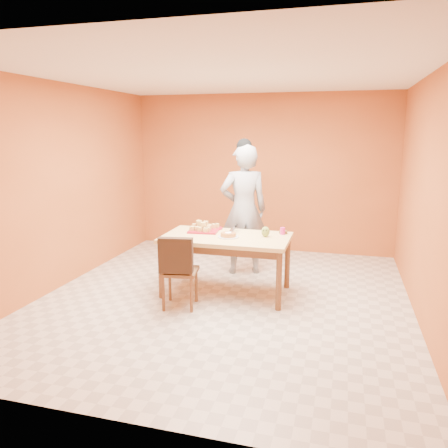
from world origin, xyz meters
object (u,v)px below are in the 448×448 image
(magenta_glass, at_px, (283,231))
(pastry_platter, at_px, (204,230))
(egg_ornament, at_px, (265,232))
(dining_chair, at_px, (179,270))
(red_dinner_plate, at_px, (213,228))
(checker_tin, at_px, (283,232))
(dining_table, at_px, (226,243))
(sponge_cake, at_px, (228,235))
(person, at_px, (244,210))

(magenta_glass, bearing_deg, pastry_platter, -175.21)
(egg_ornament, xyz_separation_m, magenta_glass, (0.19, 0.19, -0.02))
(magenta_glass, bearing_deg, dining_chair, -141.09)
(magenta_glass, bearing_deg, red_dinner_plate, 175.48)
(dining_chair, relative_size, checker_tin, 8.10)
(dining_chair, xyz_separation_m, pastry_platter, (0.06, 0.79, 0.31))
(dining_table, distance_m, sponge_cake, 0.15)
(person, distance_m, egg_ornament, 0.93)
(person, xyz_separation_m, magenta_glass, (0.65, -0.61, -0.14))
(checker_tin, bearing_deg, dining_table, -153.65)
(egg_ornament, bearing_deg, magenta_glass, 55.18)
(person, distance_m, pastry_platter, 0.81)
(dining_table, xyz_separation_m, dining_chair, (-0.41, -0.61, -0.20))
(sponge_cake, relative_size, checker_tin, 1.76)
(dining_chair, bearing_deg, person, 64.66)
(person, relative_size, pastry_platter, 4.94)
(dining_table, distance_m, magenta_glass, 0.75)
(dining_table, height_order, egg_ornament, egg_ornament)
(red_dinner_plate, relative_size, sponge_cake, 1.35)
(red_dinner_plate, relative_size, checker_tin, 2.38)
(red_dinner_plate, relative_size, magenta_glass, 2.88)
(dining_chair, relative_size, pastry_platter, 2.34)
(pastry_platter, bearing_deg, red_dinner_plate, 66.23)
(pastry_platter, bearing_deg, sponge_cake, -31.98)
(magenta_glass, bearing_deg, egg_ornament, -135.58)
(dining_chair, xyz_separation_m, red_dinner_plate, (0.13, 0.96, 0.30))
(red_dinner_plate, xyz_separation_m, sponge_cake, (0.33, -0.41, 0.03))
(sponge_cake, distance_m, magenta_glass, 0.72)
(person, relative_size, magenta_glass, 20.70)
(person, xyz_separation_m, sponge_cake, (0.02, -0.94, -0.15))
(pastry_platter, bearing_deg, checker_tin, 8.24)
(pastry_platter, bearing_deg, dining_table, -27.86)
(dining_table, xyz_separation_m, checker_tin, (0.68, 0.34, 0.11))
(dining_table, bearing_deg, checker_tin, 26.35)
(dining_table, relative_size, person, 0.85)
(dining_table, bearing_deg, pastry_platter, 152.14)
(dining_table, height_order, sponge_cake, sponge_cake)
(pastry_platter, xyz_separation_m, sponge_cake, (0.40, -0.25, 0.02))
(egg_ornament, distance_m, magenta_glass, 0.27)
(pastry_platter, xyz_separation_m, checker_tin, (1.03, 0.15, 0.01))
(dining_table, xyz_separation_m, egg_ornament, (0.49, 0.09, 0.16))
(pastry_platter, distance_m, magenta_glass, 1.04)
(dining_chair, height_order, sponge_cake, dining_chair)
(dining_chair, relative_size, person, 0.47)
(red_dinner_plate, xyz_separation_m, magenta_glass, (0.96, -0.08, 0.04))
(egg_ornament, relative_size, magenta_glass, 1.45)
(person, xyz_separation_m, red_dinner_plate, (-0.31, -0.53, -0.18))
(dining_table, relative_size, magenta_glass, 17.54)
(magenta_glass, distance_m, checker_tin, 0.07)
(dining_table, height_order, checker_tin, checker_tin)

